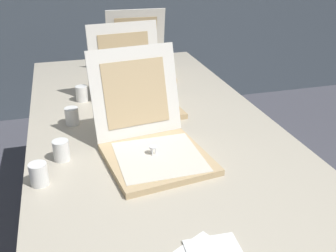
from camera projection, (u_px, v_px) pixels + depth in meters
name	position (u px, v px, depth m)	size (l,w,h in m)	color
table	(153.00, 134.00, 1.62)	(0.99, 2.11, 0.75)	#BCB29E
pizza_box_front	(152.00, 143.00, 1.34)	(0.38, 0.47, 0.34)	tan
pizza_box_middle	(135.00, 97.00, 1.74)	(0.37, 0.41, 0.35)	tan
pizza_box_back	(139.00, 66.00, 2.17)	(0.34, 0.35, 0.35)	tan
cup_white_far	(82.00, 94.00, 1.81)	(0.06, 0.06, 0.07)	white
cup_white_mid	(72.00, 116.00, 1.58)	(0.06, 0.06, 0.07)	white
cup_white_near_center	(61.00, 150.00, 1.32)	(0.06, 0.06, 0.07)	white
cup_white_near_left	(39.00, 174.00, 1.19)	(0.06, 0.06, 0.07)	white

